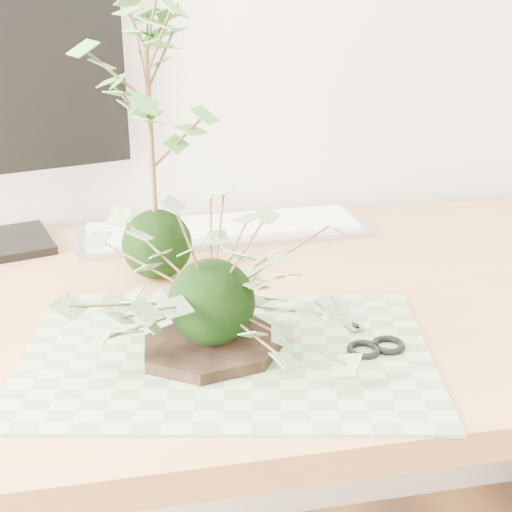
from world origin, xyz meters
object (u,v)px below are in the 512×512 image
ivy_kokedama (211,264)px  keyboard (223,230)px  desk (252,352)px  maple_kokedama (147,70)px

ivy_kokedama → keyboard: size_ratio=0.58×
desk → maple_kokedama: size_ratio=3.72×
ivy_kokedama → maple_kokedama: bearing=100.8°
desk → ivy_kokedama: bearing=-117.7°
maple_kokedama → keyboard: size_ratio=0.86×
desk → maple_kokedama: maple_kokedama is taller
maple_kokedama → keyboard: (0.12, 0.16, -0.29)m
desk → maple_kokedama: 0.42m
desk → keyboard: size_ratio=3.22×
ivy_kokedama → maple_kokedama: 0.31m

